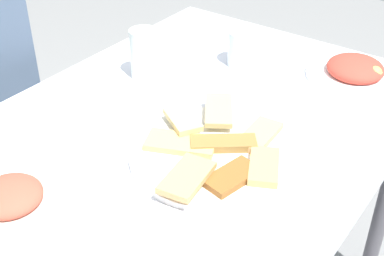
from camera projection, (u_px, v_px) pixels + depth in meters
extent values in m
cube|color=white|center=(179.00, 136.00, 1.11)|extent=(1.16, 0.79, 0.02)
cylinder|color=#545159|center=(194.00, 121.00, 1.82)|extent=(0.04, 0.04, 0.70)
cylinder|color=olive|center=(9.00, 156.00, 1.92)|extent=(0.03, 0.03, 0.39)
cylinder|color=olive|center=(58.00, 213.00, 1.67)|extent=(0.03, 0.03, 0.39)
cylinder|color=white|center=(213.00, 154.00, 1.03)|extent=(0.32, 0.32, 0.01)
cube|color=olive|center=(223.00, 143.00, 1.03)|extent=(0.11, 0.13, 0.02)
cube|color=tan|center=(264.00, 166.00, 0.97)|extent=(0.12, 0.09, 0.01)
cube|color=#DEB46C|center=(181.00, 143.00, 1.03)|extent=(0.11, 0.15, 0.01)
cube|color=tan|center=(187.00, 177.00, 0.93)|extent=(0.12, 0.08, 0.01)
cube|color=#915927|center=(232.00, 177.00, 0.95)|extent=(0.12, 0.08, 0.01)
cube|color=#D1B875|center=(219.00, 110.00, 1.11)|extent=(0.13, 0.11, 0.01)
cube|color=#DCC57F|center=(183.00, 119.00, 1.08)|extent=(0.09, 0.11, 0.01)
cube|color=#E6AC70|center=(259.00, 135.00, 1.06)|extent=(0.12, 0.06, 0.01)
cylinder|color=white|center=(354.00, 75.00, 1.29)|extent=(0.23, 0.23, 0.01)
ellipsoid|color=#D34032|center=(355.00, 68.00, 1.28)|extent=(0.19, 0.19, 0.05)
sphere|color=#F4D458|center=(375.00, 73.00, 1.25)|extent=(0.03, 0.03, 0.03)
cylinder|color=white|center=(11.00, 203.00, 0.91)|extent=(0.20, 0.20, 0.01)
ellipsoid|color=#D4523E|center=(9.00, 196.00, 0.90)|extent=(0.16, 0.16, 0.04)
cylinder|color=silver|center=(144.00, 54.00, 1.26)|extent=(0.09, 0.09, 0.12)
cylinder|color=silver|center=(243.00, 48.00, 1.33)|extent=(0.07, 0.07, 0.09)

